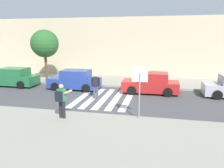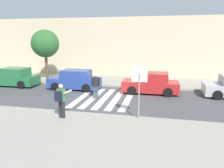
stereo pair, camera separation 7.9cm
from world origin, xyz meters
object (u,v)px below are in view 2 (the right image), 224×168
at_px(pedestrian_crossing, 96,85).
at_px(parked_car_red, 151,84).
at_px(stop_sign, 139,81).
at_px(street_tree_west, 45,44).
at_px(photographer_with_backpack, 61,98).
at_px(parked_car_green, 14,77).
at_px(parked_car_blue, 75,80).

xyz_separation_m(pedestrian_crossing, parked_car_red, (3.57, 2.33, -0.25)).
relative_size(stop_sign, parked_car_red, 0.64).
bearing_deg(street_tree_west, pedestrian_crossing, -36.96).
bearing_deg(parked_car_red, street_tree_west, 166.66).
bearing_deg(photographer_with_backpack, parked_car_red, 58.29).
relative_size(photographer_with_backpack, parked_car_green, 0.42).
relative_size(parked_car_green, parked_car_red, 1.00).
height_order(pedestrian_crossing, parked_car_blue, pedestrian_crossing).
xyz_separation_m(stop_sign, parked_car_green, (-11.24, 5.76, -1.31)).
bearing_deg(parked_car_green, parked_car_blue, 0.00).
xyz_separation_m(stop_sign, pedestrian_crossing, (-3.25, 3.43, -1.07)).
height_order(stop_sign, photographer_with_backpack, stop_sign).
bearing_deg(parked_car_green, pedestrian_crossing, -16.26).
relative_size(pedestrian_crossing, street_tree_west, 0.37).
bearing_deg(stop_sign, parked_car_green, 152.86).
distance_m(stop_sign, pedestrian_crossing, 4.84).
bearing_deg(stop_sign, parked_car_blue, 134.61).
bearing_deg(photographer_with_backpack, parked_car_green, 138.80).
height_order(parked_car_green, parked_car_red, same).
distance_m(pedestrian_crossing, parked_car_blue, 3.38).
height_order(parked_car_green, street_tree_west, street_tree_west).
xyz_separation_m(photographer_with_backpack, parked_car_blue, (-1.95, 6.57, -0.44)).
relative_size(stop_sign, photographer_with_backpack, 1.51).
bearing_deg(street_tree_west, stop_sign, -40.60).
distance_m(photographer_with_backpack, parked_car_red, 7.73).
bearing_deg(pedestrian_crossing, photographer_with_backpack, -96.53).
bearing_deg(parked_car_red, photographer_with_backpack, -121.71).
bearing_deg(parked_car_red, parked_car_blue, 180.00).
bearing_deg(parked_car_blue, stop_sign, -45.39).
relative_size(parked_car_blue, parked_car_red, 1.00).
height_order(parked_car_blue, street_tree_west, street_tree_west).
distance_m(pedestrian_crossing, street_tree_west, 8.12).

